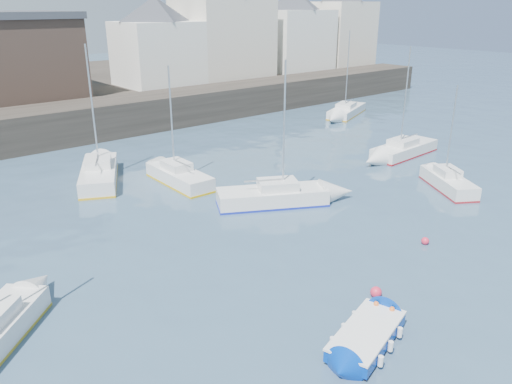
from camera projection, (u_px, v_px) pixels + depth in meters
water at (460, 315)px, 18.80m from camera, size 220.00×220.00×0.00m
quay_wall at (87, 120)px, 43.41m from camera, size 90.00×5.00×3.00m
land_strip at (24, 95)px, 56.37m from camera, size 90.00×32.00×2.80m
bldg_east_a at (223, 24)px, 57.84m from camera, size 13.36×13.36×11.80m
bldg_east_b at (294, 30)px, 64.40m from camera, size 11.88×11.88×9.95m
bldg_east_c at (340, 24)px, 69.62m from camera, size 11.14×11.14×10.95m
bldg_east_d at (157, 41)px, 52.59m from camera, size 11.14×11.14×8.95m
blue_dinghy at (367, 336)px, 17.01m from camera, size 3.86×2.45×0.68m
sailboat_b at (273, 196)px, 29.02m from camera, size 6.61×4.86×8.25m
sailboat_c at (448, 182)px, 31.47m from camera, size 3.94×4.99×6.46m
sailboat_d at (404, 149)px, 38.51m from camera, size 6.49×2.33×8.17m
sailboat_f at (179, 176)px, 32.43m from camera, size 1.95×5.79×7.49m
sailboat_g at (347, 111)px, 52.44m from camera, size 7.08×4.62×8.56m
sailboat_h at (99, 173)px, 32.84m from camera, size 4.95×7.03×8.72m
buoy_near at (376, 297)px, 20.01m from camera, size 0.46×0.46×0.46m
buoy_mid at (425, 244)px, 24.38m from camera, size 0.38×0.38×0.38m
buoy_far at (208, 180)px, 33.21m from camera, size 0.35×0.35×0.35m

